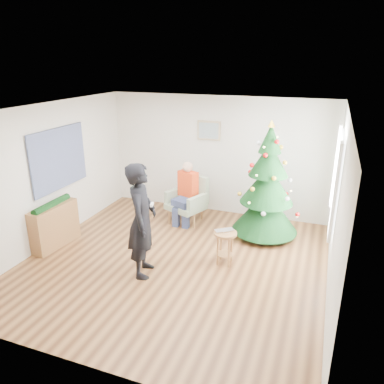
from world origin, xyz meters
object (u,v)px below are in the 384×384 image
at_px(armchair, 188,205).
at_px(stool, 225,247).
at_px(standing_man, 142,221).
at_px(christmas_tree, 267,186).
at_px(console, 54,226).

bearing_deg(armchair, stool, -27.84).
bearing_deg(standing_man, christmas_tree, -53.85).
relative_size(christmas_tree, stool, 3.91).
height_order(christmas_tree, armchair, christmas_tree).
distance_m(armchair, console, 2.71).
bearing_deg(stool, console, -171.62).
distance_m(christmas_tree, armchair, 1.81).
relative_size(christmas_tree, armchair, 2.31).
distance_m(christmas_tree, standing_man, 2.61).
distance_m(standing_man, console, 2.08).
height_order(armchair, standing_man, standing_man).
bearing_deg(standing_man, stool, -73.04).
bearing_deg(standing_man, console, 66.04).
xyz_separation_m(christmas_tree, stool, (-0.45, -1.31, -0.74)).
height_order(stool, armchair, armchair).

